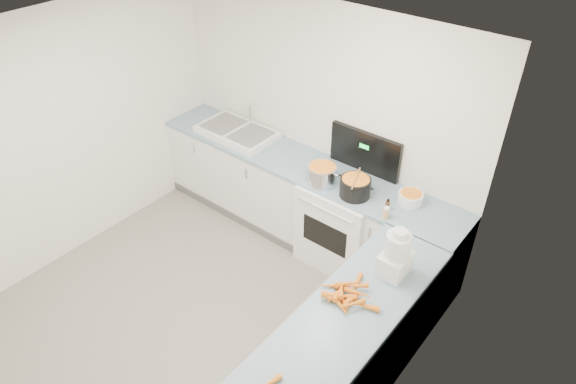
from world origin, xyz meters
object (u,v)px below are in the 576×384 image
Objects in this scene: steel_pot at (322,176)px; spice_jar at (386,213)px; mixing_bowl at (410,198)px; extract_bottle at (387,206)px; food_processor at (396,255)px; sink at (237,132)px; stove at (344,221)px; black_pot at (355,188)px.

spice_jar is (0.74, -0.08, -0.04)m from steel_pot.
steel_pot reaches higher than mixing_bowl.
extract_bottle is 0.23× the size of food_processor.
food_processor reaches higher than extract_bottle.
extract_bottle is 0.79m from food_processor.
mixing_bowl is (2.07, 0.08, 0.01)m from sink.
mixing_bowl reaches higher than spice_jar.
stove is 0.73m from extract_bottle.
food_processor is (1.12, -0.62, 0.09)m from steel_pot.
sink reaches higher than spice_jar.
steel_pot is at bearing -175.84° from black_pot.
black_pot is (1.62, -0.14, 0.04)m from sink.
spice_jar is at bearing -22.68° from stove.
stove is 4.80× the size of black_pot.
spice_jar is (-0.06, -0.33, -0.00)m from mixing_bowl.
steel_pot is 0.84m from mixing_bowl.
food_processor is at bearing -69.67° from mixing_bowl.
mixing_bowl is 0.34m from spice_jar.
mixing_bowl reaches higher than extract_bottle.
steel_pot is at bearing 150.98° from food_processor.
stove is 6.08× the size of mixing_bowl.
black_pot is at bearing 179.29° from extract_bottle.
sink is 2.52m from food_processor.
sink reaches higher than extract_bottle.
extract_bottle is at bearing -0.71° from black_pot.
stove reaches higher than steel_pot.
extract_bottle is at bearing 123.59° from food_processor.
stove reaches higher than extract_bottle.
mixing_bowl is 0.94m from food_processor.
sink is at bearing -177.70° from mixing_bowl.
black_pot is at bearing -153.79° from mixing_bowl.
black_pot is 1.01m from food_processor.
spice_jar is 0.23× the size of food_processor.
stove is at bearing -0.62° from sink.
spice_jar is at bearing -6.42° from steel_pot.
spice_jar is at bearing -66.45° from extract_bottle.
stove reaches higher than sink.
spice_jar is at bearing -7.04° from sink.
sink is 8.96× the size of extract_bottle.
black_pot is at bearing 4.16° from steel_pot.
stove is 0.60m from steel_pot.
food_processor is at bearing -56.41° from extract_bottle.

